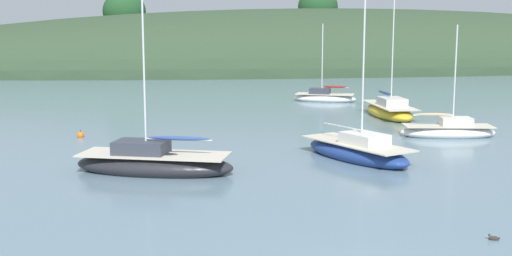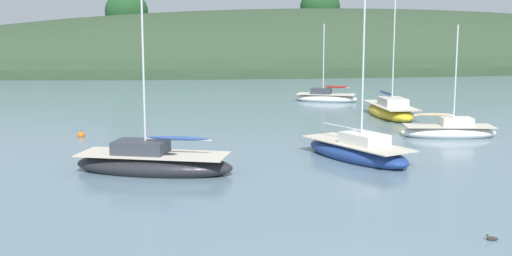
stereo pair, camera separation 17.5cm
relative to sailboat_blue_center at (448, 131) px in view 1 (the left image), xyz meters
The scene contains 8 objects.
far_shoreline_hill 63.66m from the sailboat_blue_center, 78.54° to the left, with size 150.00×36.00×23.00m.
sailboat_blue_center is the anchor object (origin of this frame).
sailboat_black_sloop 9.14m from the sailboat_blue_center, 91.78° to the left, with size 2.99×7.73×9.83m.
sailboat_red_portside 9.65m from the sailboat_blue_center, 144.18° to the right, with size 5.01×7.54×10.16m.
sailboat_yellow_far 19.56m from the sailboat_blue_center, 159.11° to the right, with size 8.02×5.02×8.81m.
sailboat_orange_cutter 19.91m from the sailboat_blue_center, 96.75° to the left, with size 5.97×4.07×7.20m.
mooring_buoy_inner 22.84m from the sailboat_blue_center, behind, with size 0.44×0.44×0.54m.
duck_lone_left 20.20m from the sailboat_blue_center, 112.24° to the right, with size 0.41×0.29×0.24m.
Camera 1 is at (-6.19, -15.20, 6.84)m, focal length 45.72 mm.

